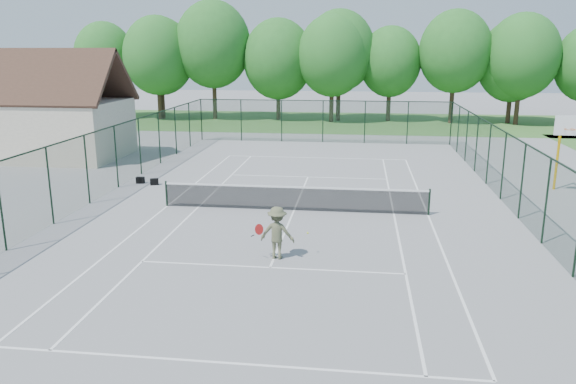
# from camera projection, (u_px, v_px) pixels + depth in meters

# --- Properties ---
(ground) EXTENTS (140.00, 140.00, 0.00)m
(ground) POSITION_uv_depth(u_px,v_px,m) (294.00, 210.00, 23.44)
(ground) COLOR gray
(ground) RESTS_ON ground
(grass_far) EXTENTS (80.00, 16.00, 0.01)m
(grass_far) POSITION_uv_depth(u_px,v_px,m) (331.00, 122.00, 52.28)
(grass_far) COLOR #447732
(grass_far) RESTS_ON ground
(court_lines) EXTENTS (11.05, 23.85, 0.01)m
(court_lines) POSITION_uv_depth(u_px,v_px,m) (294.00, 210.00, 23.44)
(court_lines) COLOR white
(court_lines) RESTS_ON ground
(tennis_net) EXTENTS (11.08, 0.08, 1.10)m
(tennis_net) POSITION_uv_depth(u_px,v_px,m) (294.00, 197.00, 23.30)
(tennis_net) COLOR black
(tennis_net) RESTS_ON ground
(fence_enclosure) EXTENTS (18.05, 36.05, 3.02)m
(fence_enclosure) POSITION_uv_depth(u_px,v_px,m) (294.00, 174.00, 23.05)
(fence_enclosure) COLOR #183A24
(fence_enclosure) RESTS_ON ground
(utility_building) EXTENTS (8.60, 6.27, 6.63)m
(utility_building) POSITION_uv_depth(u_px,v_px,m) (53.00, 107.00, 34.24)
(utility_building) COLOR beige
(utility_building) RESTS_ON ground
(tree_line_far) EXTENTS (39.40, 6.40, 9.70)m
(tree_line_far) POSITION_uv_depth(u_px,v_px,m) (332.00, 56.00, 50.81)
(tree_line_far) COLOR #442C1F
(tree_line_far) RESTS_ON ground
(basketball_goal) EXTENTS (1.20, 1.43, 3.65)m
(basketball_goal) POSITION_uv_depth(u_px,v_px,m) (564.00, 138.00, 25.88)
(basketball_goal) COLOR #CA9309
(basketball_goal) RESTS_ON ground
(sports_bag_a) EXTENTS (0.41, 0.26, 0.32)m
(sports_bag_a) POSITION_uv_depth(u_px,v_px,m) (140.00, 180.00, 28.19)
(sports_bag_a) COLOR black
(sports_bag_a) RESTS_ON ground
(sports_bag_b) EXTENTS (0.46, 0.36, 0.31)m
(sports_bag_b) POSITION_uv_depth(u_px,v_px,m) (154.00, 182.00, 27.86)
(sports_bag_b) COLOR black
(sports_bag_b) RESTS_ON ground
(tennis_player) EXTENTS (1.85, 0.91, 1.71)m
(tennis_player) POSITION_uv_depth(u_px,v_px,m) (277.00, 233.00, 17.88)
(tennis_player) COLOR #57593E
(tennis_player) RESTS_ON ground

